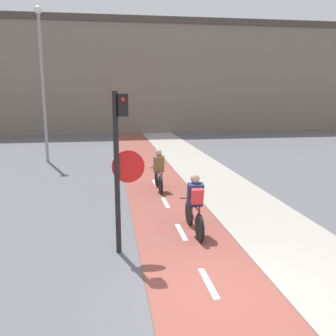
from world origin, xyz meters
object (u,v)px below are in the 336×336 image
Objects in this scene: cyclist_near at (195,206)px; traffic_light_pole at (120,156)px; cyclist_far at (159,172)px; street_lamp_far at (42,70)px.

traffic_light_pole is at bearing -156.07° from cyclist_near.
cyclist_near is at bearing -85.85° from cyclist_far.
traffic_light_pole is at bearing -74.14° from street_lamp_far.
traffic_light_pole is at bearing -106.42° from cyclist_far.
street_lamp_far is at bearing 115.31° from cyclist_near.
traffic_light_pole is 0.47× the size of street_lamp_far.
cyclist_far is at bearing -53.63° from street_lamp_far.
traffic_light_pole reaches higher than cyclist_far.
cyclist_near is 1.05× the size of cyclist_far.
cyclist_far is (4.63, -6.29, -3.70)m from street_lamp_far.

